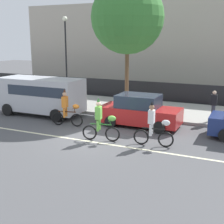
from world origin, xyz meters
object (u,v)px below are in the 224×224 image
at_px(street_lamp_post, 66,44).
at_px(parked_car_red, 140,111).
at_px(pedestrian_onlooker, 214,105).
at_px(parade_cyclist_lime, 101,122).
at_px(parade_cyclist_zebra, 154,127).
at_px(parked_van_silver, 42,94).
at_px(parade_cyclist_orange, 67,110).

bearing_deg(street_lamp_post, parked_car_red, -35.04).
height_order(parked_car_red, pedestrian_onlooker, pedestrian_onlooker).
distance_m(parade_cyclist_lime, parade_cyclist_zebra, 2.33).
bearing_deg(street_lamp_post, parade_cyclist_lime, -49.78).
bearing_deg(parked_van_silver, pedestrian_onlooker, 12.84).
height_order(parade_cyclist_orange, parade_cyclist_lime, same).
bearing_deg(street_lamp_post, parade_cyclist_zebra, -40.82).
relative_size(parade_cyclist_orange, parade_cyclist_zebra, 1.00).
relative_size(street_lamp_post, pedestrian_onlooker, 3.62).
distance_m(parade_cyclist_orange, parade_cyclist_lime, 3.03).
distance_m(parked_car_red, street_lamp_post, 10.20).
relative_size(parade_cyclist_orange, street_lamp_post, 0.33).
bearing_deg(street_lamp_post, parked_van_silver, -71.40).
xyz_separation_m(parade_cyclist_lime, parked_car_red, (0.74, 2.95, -0.06)).
distance_m(parked_van_silver, parked_car_red, 6.05).
bearing_deg(parade_cyclist_zebra, parked_car_red, 120.70).
height_order(parked_car_red, street_lamp_post, street_lamp_post).
bearing_deg(parked_car_red, pedestrian_onlooker, 31.56).
bearing_deg(parked_van_silver, parade_cyclist_lime, -28.47).
xyz_separation_m(parked_van_silver, parked_car_red, (6.03, 0.07, -0.50)).
distance_m(parade_cyclist_zebra, parked_van_silver, 8.04).
relative_size(parade_cyclist_lime, street_lamp_post, 0.33).
height_order(parade_cyclist_lime, street_lamp_post, street_lamp_post).
bearing_deg(pedestrian_onlooker, parked_car_red, -148.44).
distance_m(parade_cyclist_lime, pedestrian_onlooker, 6.49).
height_order(parked_van_silver, pedestrian_onlooker, parked_van_silver).
bearing_deg(parked_car_red, parade_cyclist_zebra, -59.30).
bearing_deg(parked_van_silver, parade_cyclist_orange, -28.61).
bearing_deg(parade_cyclist_orange, street_lamp_post, 122.62).
bearing_deg(parade_cyclist_lime, parked_car_red, 75.94).
xyz_separation_m(parade_cyclist_orange, parade_cyclist_zebra, (4.98, -1.14, 0.00)).
xyz_separation_m(parade_cyclist_zebra, pedestrian_onlooker, (1.80, 4.72, 0.17)).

